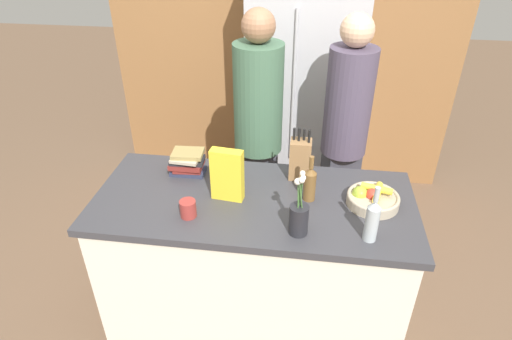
# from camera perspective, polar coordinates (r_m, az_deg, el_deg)

# --- Properties ---
(ground_plane) EXTENTS (14.00, 14.00, 0.00)m
(ground_plane) POSITION_cam_1_polar(r_m,az_deg,el_deg) (2.87, -0.27, -18.75)
(ground_plane) COLOR brown
(kitchen_island) EXTENTS (1.68, 0.75, 0.91)m
(kitchen_island) POSITION_cam_1_polar(r_m,az_deg,el_deg) (2.54, -0.29, -12.20)
(kitchen_island) COLOR silver
(kitchen_island) RESTS_ON ground_plane
(back_wall_wood) EXTENTS (2.88, 0.12, 2.60)m
(back_wall_wood) POSITION_cam_1_polar(r_m,az_deg,el_deg) (3.69, 3.68, 17.41)
(back_wall_wood) COLOR olive
(back_wall_wood) RESTS_ON ground_plane
(refrigerator) EXTENTS (0.83, 0.62, 2.01)m
(refrigerator) POSITION_cam_1_polar(r_m,az_deg,el_deg) (3.43, 6.32, 10.93)
(refrigerator) COLOR #B7B7BC
(refrigerator) RESTS_ON ground_plane
(fruit_bowl) EXTENTS (0.27, 0.27, 0.10)m
(fruit_bowl) POSITION_cam_1_polar(r_m,az_deg,el_deg) (2.26, 15.21, -3.62)
(fruit_bowl) COLOR tan
(fruit_bowl) RESTS_ON kitchen_island
(knife_block) EXTENTS (0.12, 0.10, 0.30)m
(knife_block) POSITION_cam_1_polar(r_m,az_deg,el_deg) (2.37, 5.91, 1.48)
(knife_block) COLOR olive
(knife_block) RESTS_ON kitchen_island
(flower_vase) EXTENTS (0.09, 0.09, 0.34)m
(flower_vase) POSITION_cam_1_polar(r_m,az_deg,el_deg) (1.98, 5.73, -6.18)
(flower_vase) COLOR #232328
(flower_vase) RESTS_ON kitchen_island
(cereal_box) EXTENTS (0.17, 0.08, 0.28)m
(cereal_box) POSITION_cam_1_polar(r_m,az_deg,el_deg) (2.18, -3.86, -0.67)
(cereal_box) COLOR yellow
(cereal_box) RESTS_ON kitchen_island
(coffee_mug) EXTENTS (0.08, 0.12, 0.09)m
(coffee_mug) POSITION_cam_1_polar(r_m,az_deg,el_deg) (2.13, -9.05, -5.05)
(coffee_mug) COLOR #99332D
(coffee_mug) RESTS_ON kitchen_island
(book_stack) EXTENTS (0.19, 0.16, 0.14)m
(book_stack) POSITION_cam_1_polar(r_m,az_deg,el_deg) (2.45, -9.12, 1.00)
(book_stack) COLOR #2D334C
(book_stack) RESTS_ON kitchen_island
(bottle_oil) EXTENTS (0.06, 0.06, 0.29)m
(bottle_oil) POSITION_cam_1_polar(r_m,az_deg,el_deg) (1.99, 15.25, -6.39)
(bottle_oil) COLOR #B2BCC1
(bottle_oil) RESTS_ON kitchen_island
(bottle_vinegar) EXTENTS (0.06, 0.06, 0.26)m
(bottle_vinegar) POSITION_cam_1_polar(r_m,az_deg,el_deg) (2.20, 7.20, -1.71)
(bottle_vinegar) COLOR brown
(bottle_vinegar) RESTS_ON kitchen_island
(person_at_sink) EXTENTS (0.31, 0.31, 1.74)m
(person_at_sink) POSITION_cam_1_polar(r_m,az_deg,el_deg) (2.79, 0.29, 5.67)
(person_at_sink) COLOR #383842
(person_at_sink) RESTS_ON ground_plane
(person_in_blue) EXTENTS (0.29, 0.29, 1.71)m
(person_in_blue) POSITION_cam_1_polar(r_m,az_deg,el_deg) (2.84, 11.78, 5.25)
(person_in_blue) COLOR #383842
(person_in_blue) RESTS_ON ground_plane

